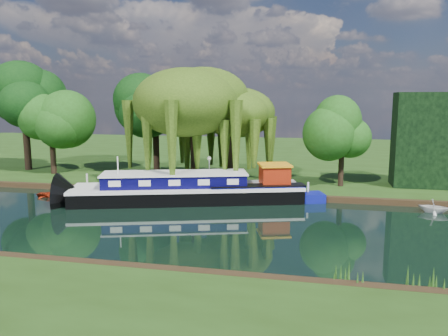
% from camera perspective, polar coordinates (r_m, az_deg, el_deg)
% --- Properties ---
extents(ground, '(120.00, 120.00, 0.00)m').
position_cam_1_polar(ground, '(28.58, -8.06, -7.09)').
color(ground, black).
extents(far_bank, '(120.00, 52.00, 0.45)m').
position_cam_1_polar(far_bank, '(60.99, 2.98, 1.75)').
color(far_bank, '#1F390F').
rests_on(far_bank, ground).
extents(dutch_barge, '(18.06, 9.01, 3.73)m').
position_cam_1_polar(dutch_barge, '(34.05, -4.51, -2.82)').
color(dutch_barge, black).
rests_on(dutch_barge, ground).
extents(narrowboat, '(10.31, 4.85, 1.50)m').
position_cam_1_polar(narrowboat, '(33.61, 4.41, -3.66)').
color(narrowboat, navy).
rests_on(narrowboat, ground).
extents(red_dinghy, '(2.98, 2.34, 0.56)m').
position_cam_1_polar(red_dinghy, '(38.36, -21.25, -3.48)').
color(red_dinghy, maroon).
rests_on(red_dinghy, ground).
extents(white_cruiser, '(2.41, 2.21, 1.07)m').
position_cam_1_polar(white_cruiser, '(34.05, 25.68, -5.29)').
color(white_cruiser, silver).
rests_on(white_cruiser, ground).
extents(willow_left, '(8.05, 8.05, 9.65)m').
position_cam_1_polar(willow_left, '(37.94, -3.95, 8.33)').
color(willow_left, black).
rests_on(willow_left, far_bank).
extents(willow_right, '(6.26, 6.26, 7.63)m').
position_cam_1_polar(willow_right, '(39.00, 0.72, 6.24)').
color(willow_right, black).
rests_on(willow_right, far_bank).
extents(tree_far_left, '(4.98, 4.98, 8.02)m').
position_cam_1_polar(tree_far_left, '(46.78, -21.68, 5.98)').
color(tree_far_left, black).
rests_on(tree_far_left, far_bank).
extents(tree_far_back, '(6.07, 6.07, 10.20)m').
position_cam_1_polar(tree_far_back, '(50.55, -24.66, 7.80)').
color(tree_far_back, black).
rests_on(tree_far_back, far_bank).
extents(tree_far_mid, '(5.57, 5.57, 9.11)m').
position_cam_1_polar(tree_far_mid, '(44.53, -8.96, 7.39)').
color(tree_far_mid, black).
rests_on(tree_far_mid, far_bank).
extents(tree_far_right, '(4.06, 4.06, 6.64)m').
position_cam_1_polar(tree_far_right, '(38.56, 15.22, 4.44)').
color(tree_far_right, black).
rests_on(tree_far_right, far_bank).
extents(conifer_hedge, '(6.00, 3.00, 8.00)m').
position_cam_1_polar(conifer_hedge, '(40.98, 25.39, 3.32)').
color(conifer_hedge, black).
rests_on(conifer_hedge, far_bank).
extents(lamppost, '(0.36, 0.36, 2.56)m').
position_cam_1_polar(lamppost, '(37.76, -1.94, 0.67)').
color(lamppost, silver).
rests_on(lamppost, far_bank).
extents(mooring_posts, '(19.16, 0.16, 1.00)m').
position_cam_1_polar(mooring_posts, '(36.27, -4.27, -2.05)').
color(mooring_posts, silver).
rests_on(mooring_posts, far_bank).
extents(reeds_near, '(33.70, 1.50, 1.10)m').
position_cam_1_polar(reeds_near, '(19.77, 3.43, -12.75)').
color(reeds_near, '#204E15').
rests_on(reeds_near, ground).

